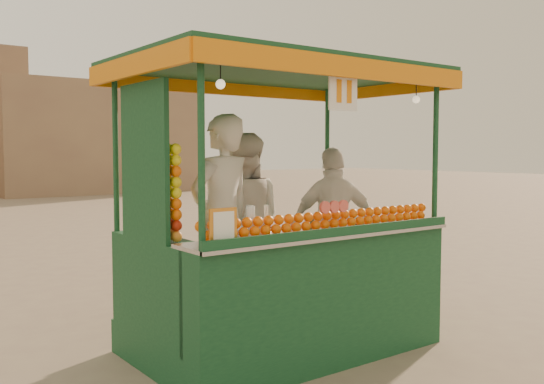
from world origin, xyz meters
TOP-DOWN VIEW (x-y plane):
  - ground at (0.00, 0.00)m, footprint 90.00×90.00m
  - building_right at (7.00, 24.00)m, footprint 9.00×6.00m
  - juice_cart at (0.22, 0.03)m, footprint 3.00×1.95m
  - vendor_left at (-0.27, 0.31)m, footprint 0.78×0.59m
  - vendor_middle at (0.16, 0.62)m, footprint 1.10×1.06m
  - vendor_right at (1.06, 0.22)m, footprint 1.04×0.76m

SIDE VIEW (x-z plane):
  - ground at x=0.00m, z-range 0.00..0.00m
  - juice_cart at x=0.22m, z-range -0.48..2.25m
  - vendor_right at x=1.06m, z-range 0.32..1.95m
  - vendor_middle at x=0.16m, z-range 0.32..2.10m
  - vendor_left at x=-0.27m, z-range 0.32..2.25m
  - building_right at x=7.00m, z-range 0.00..5.00m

